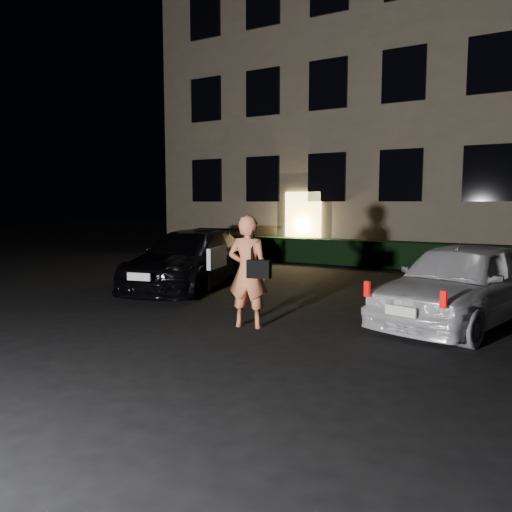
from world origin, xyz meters
The scene contains 6 objects.
ground centered at (0.00, 0.00, 0.00)m, with size 80.00×80.00×0.00m, color black.
building centered at (0.00, 14.99, 6.00)m, with size 20.00×8.11×12.00m.
hedge centered at (0.00, 10.50, 0.42)m, with size 15.00×0.70×0.85m, color black.
sedan centered at (-3.46, 4.16, 0.71)m, with size 3.04×5.19×1.41m.
hatch centered at (2.97, 3.46, 0.72)m, with size 2.74×4.55×1.45m.
man centered at (-0.11, 1.39, 0.96)m, with size 0.86×0.59×1.91m.
Camera 1 is at (4.18, -5.75, 2.11)m, focal length 35.00 mm.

